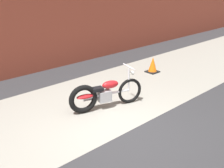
% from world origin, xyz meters
% --- Properties ---
extents(ground_plane, '(80.00, 80.00, 0.00)m').
position_xyz_m(ground_plane, '(0.00, 0.00, 0.00)').
color(ground_plane, '#2D2D30').
extents(sidewalk_slab, '(36.00, 3.50, 0.01)m').
position_xyz_m(sidewalk_slab, '(0.00, 1.75, 0.00)').
color(sidewalk_slab, gray).
rests_on(sidewalk_slab, ground).
extents(motorcycle_red, '(1.95, 0.80, 1.03)m').
position_xyz_m(motorcycle_red, '(0.49, 1.23, 0.40)').
color(motorcycle_red, black).
rests_on(motorcycle_red, ground).
extents(traffic_cone, '(0.40, 0.40, 0.55)m').
position_xyz_m(traffic_cone, '(3.69, 2.20, 0.25)').
color(traffic_cone, orange).
rests_on(traffic_cone, ground).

